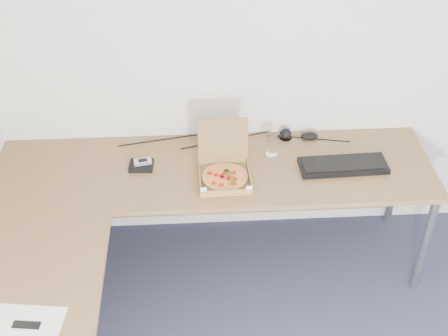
{
  "coord_description": "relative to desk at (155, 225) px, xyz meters",
  "views": [
    {
      "loc": [
        -0.6,
        -1.36,
        2.83
      ],
      "look_at": [
        -0.45,
        1.28,
        0.82
      ],
      "focal_mm": 48.96,
      "sensor_mm": 36.0,
      "label": 1
    }
  ],
  "objects": [
    {
      "name": "paper_sheet",
      "position": [
        -0.52,
        -0.63,
        0.03
      ],
      "size": [
        0.33,
        0.25,
        0.0
      ],
      "primitive_type": "cube",
      "rotation": [
        0.0,
        0.0,
        -0.13
      ],
      "color": "white",
      "rests_on": "desk"
    },
    {
      "name": "cable_bundle",
      "position": [
        0.43,
        0.71,
        0.03
      ],
      "size": [
        0.67,
        0.14,
        0.01
      ],
      "primitive_type": null,
      "rotation": [
        0.0,
        0.0,
        0.14
      ],
      "color": "black",
      "rests_on": "desk"
    },
    {
      "name": "desk",
      "position": [
        0.0,
        0.0,
        0.0
      ],
      "size": [
        2.5,
        2.2,
        0.73
      ],
      "color": "olive",
      "rests_on": "ground"
    },
    {
      "name": "phone",
      "position": [
        -0.08,
        0.47,
        0.06
      ],
      "size": [
        0.11,
        0.07,
        0.02
      ],
      "primitive_type": "cube",
      "rotation": [
        0.0,
        0.0,
        0.18
      ],
      "color": "#B2B5BA",
      "rests_on": "wallet"
    },
    {
      "name": "keyboard",
      "position": [
        1.06,
        0.39,
        0.05
      ],
      "size": [
        0.5,
        0.2,
        0.03
      ],
      "primitive_type": "cube",
      "rotation": [
        0.0,
        0.0,
        0.04
      ],
      "color": "black",
      "rests_on": "desk"
    },
    {
      "name": "mouse",
      "position": [
        0.91,
        0.69,
        0.05
      ],
      "size": [
        0.11,
        0.08,
        0.04
      ],
      "primitive_type": "ellipsoid",
      "rotation": [
        0.0,
        0.0,
        0.1
      ],
      "color": "black",
      "rests_on": "desk"
    },
    {
      "name": "room_shell",
      "position": [
        0.82,
        -0.97,
        0.55
      ],
      "size": [
        3.5,
        3.5,
        2.5
      ],
      "primitive_type": null,
      "color": "silver",
      "rests_on": "ground"
    },
    {
      "name": "drinking_glass",
      "position": [
        0.67,
        0.54,
        0.09
      ],
      "size": [
        0.07,
        0.07,
        0.12
      ],
      "primitive_type": "cylinder",
      "color": "silver",
      "rests_on": "desk"
    },
    {
      "name": "wallet",
      "position": [
        -0.09,
        0.46,
        0.04
      ],
      "size": [
        0.14,
        0.12,
        0.02
      ],
      "primitive_type": "cube",
      "rotation": [
        0.0,
        0.0,
        -0.06
      ],
      "color": "black",
      "rests_on": "desk"
    },
    {
      "name": "dome_speaker",
      "position": [
        0.77,
        0.71,
        0.06
      ],
      "size": [
        0.08,
        0.08,
        0.07
      ],
      "primitive_type": "ellipsoid",
      "color": "black",
      "rests_on": "desk"
    },
    {
      "name": "pizza_box",
      "position": [
        0.38,
        0.33,
        0.06
      ],
      "size": [
        0.28,
        0.33,
        0.29
      ],
      "rotation": [
        0.0,
        0.0,
        0.02
      ],
      "color": "olive",
      "rests_on": "desk"
    }
  ]
}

